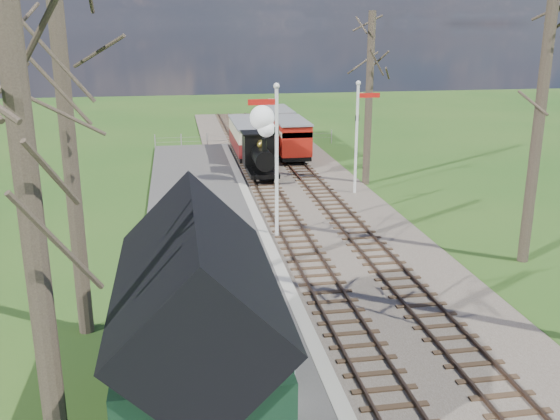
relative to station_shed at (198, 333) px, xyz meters
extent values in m
ellipsoid|color=#385B23|center=(14.30, 61.00, -20.31)|extent=(70.40, 44.00, 19.80)
ellipsoid|color=#385B23|center=(39.30, 54.00, -15.39)|extent=(51.20, 32.00, 14.40)
ellipsoid|color=#385B23|center=(-3.70, 66.00, -18.67)|extent=(64.00, 40.00, 18.00)
cube|color=brown|center=(5.60, 18.00, -2.22)|extent=(8.00, 60.00, 0.10)
cube|color=brown|center=(3.80, 18.00, -2.13)|extent=(0.07, 60.00, 0.12)
cube|color=brown|center=(4.80, 18.00, -2.13)|extent=(0.07, 60.00, 0.12)
cube|color=#38281C|center=(4.30, 18.00, -2.17)|extent=(1.60, 60.00, 0.09)
cube|color=brown|center=(6.40, 18.00, -2.13)|extent=(0.07, 60.00, 0.12)
cube|color=brown|center=(7.40, 18.00, -2.13)|extent=(0.07, 60.00, 0.12)
cube|color=#38281C|center=(6.90, 18.00, -2.17)|extent=(1.60, 60.00, 0.09)
cube|color=#474442|center=(0.80, 10.00, -2.17)|extent=(5.00, 44.00, 0.20)
cube|color=#B2AD9E|center=(3.10, 10.00, -2.16)|extent=(0.40, 44.00, 0.21)
cube|color=black|center=(0.00, 0.00, -0.77)|extent=(3.00, 6.00, 2.60)
cube|color=black|center=(0.00, 0.00, 1.08)|extent=(3.25, 6.30, 3.25)
cube|color=black|center=(1.52, -1.00, -1.07)|extent=(0.06, 1.20, 2.00)
cylinder|color=silver|center=(3.60, 12.00, 0.73)|extent=(0.14, 0.14, 6.00)
sphere|color=silver|center=(3.60, 12.00, 3.83)|extent=(0.24, 0.24, 0.24)
cube|color=#B7140F|center=(3.05, 12.00, 3.23)|extent=(1.10, 0.08, 0.22)
cube|color=black|center=(3.60, 12.00, 2.13)|extent=(0.18, 0.06, 0.30)
cylinder|color=silver|center=(8.60, 18.00, 0.48)|extent=(0.14, 0.14, 5.50)
sphere|color=silver|center=(8.60, 18.00, 3.33)|extent=(0.24, 0.24, 0.24)
cube|color=#B7140F|center=(9.15, 18.00, 2.73)|extent=(1.10, 0.08, 0.22)
cube|color=black|center=(8.60, 18.00, 1.63)|extent=(0.18, 0.06, 0.30)
cylinder|color=#382D23|center=(-2.50, -2.00, 2.23)|extent=(0.39, 0.39, 9.00)
cylinder|color=#382D23|center=(-3.00, 5.00, 3.23)|extent=(0.41, 0.41, 11.00)
cylinder|color=#382D23|center=(12.10, 8.00, 2.73)|extent=(0.40, 0.40, 10.00)
cylinder|color=#382D23|center=(9.80, 20.00, 2.23)|extent=(0.39, 0.39, 9.00)
cube|color=slate|center=(4.60, 32.00, -1.52)|extent=(12.60, 0.02, 0.01)
cube|color=slate|center=(4.60, 32.00, -1.82)|extent=(12.60, 0.02, 0.02)
cylinder|color=slate|center=(4.60, 32.00, -1.77)|extent=(0.08, 0.08, 1.00)
cube|color=black|center=(4.30, 21.75, -1.65)|extent=(1.56, 3.67, 0.23)
cylinder|color=black|center=(4.30, 21.20, -0.83)|extent=(1.01, 2.38, 1.01)
cube|color=black|center=(4.30, 22.85, -0.74)|extent=(1.65, 1.47, 1.83)
cylinder|color=black|center=(4.30, 20.29, 0.00)|extent=(0.26, 0.26, 0.73)
sphere|color=gold|center=(4.30, 21.48, -0.19)|extent=(0.48, 0.48, 0.48)
sphere|color=white|center=(4.40, 20.29, 0.87)|extent=(0.92, 0.92, 0.92)
sphere|color=white|center=(4.20, 20.38, 1.42)|extent=(1.28, 1.28, 1.28)
cylinder|color=black|center=(3.80, 20.65, -1.77)|extent=(0.09, 0.59, 0.59)
cylinder|color=black|center=(4.80, 20.65, -1.77)|extent=(0.09, 0.59, 0.59)
cube|color=black|center=(4.30, 27.75, -1.75)|extent=(1.74, 6.42, 0.28)
cube|color=maroon|center=(4.30, 27.75, -1.20)|extent=(1.83, 6.42, 0.83)
cube|color=beige|center=(4.30, 27.75, -0.37)|extent=(1.83, 6.42, 0.83)
cube|color=slate|center=(4.30, 27.75, 0.09)|extent=(1.93, 6.60, 0.11)
cube|color=black|center=(6.90, 26.85, -1.74)|extent=(1.78, 4.67, 0.28)
cube|color=#9E160D|center=(6.90, 26.85, -1.18)|extent=(1.87, 4.67, 0.84)
cube|color=beige|center=(6.90, 26.85, -0.34)|extent=(1.87, 4.67, 0.84)
cube|color=slate|center=(6.90, 26.85, 0.13)|extent=(1.96, 4.86, 0.11)
cube|color=black|center=(6.90, 32.35, -1.74)|extent=(1.78, 4.67, 0.28)
cube|color=#9E160D|center=(6.90, 32.35, -1.18)|extent=(1.87, 4.67, 0.84)
cube|color=beige|center=(6.90, 32.35, -0.34)|extent=(1.87, 4.67, 0.84)
cube|color=slate|center=(6.90, 32.35, 0.13)|extent=(1.96, 4.86, 0.11)
cube|color=#0E4227|center=(2.01, 0.34, -1.49)|extent=(0.16, 0.79, 1.15)
cube|color=silver|center=(2.06, 0.33, -1.49)|extent=(0.09, 0.68, 0.94)
cube|color=#3F2D16|center=(1.60, 0.39, -1.84)|extent=(0.70, 1.44, 0.06)
cube|color=#3F2D16|center=(1.43, 0.43, -1.57)|extent=(0.36, 1.36, 0.59)
cube|color=#3F2D16|center=(1.75, -0.21, -1.97)|extent=(0.06, 0.06, 0.20)
cube|color=#3F2D16|center=(1.46, 0.98, -1.97)|extent=(0.06, 0.06, 0.20)
imported|color=black|center=(1.42, 0.92, -1.36)|extent=(0.36, 0.53, 1.41)
camera|label=1|loc=(-0.25, -11.62, 6.08)|focal=40.00mm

